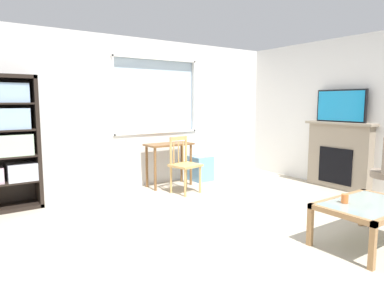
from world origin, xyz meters
TOP-DOWN VIEW (x-y plane):
  - ground at (0.00, 0.00)m, footprint 6.42×5.88m
  - wall_back_with_window at (-0.04, 2.44)m, footprint 5.42×0.15m
  - wall_right at (2.77, 0.00)m, footprint 0.12×5.08m
  - bookshelf at (-2.14, 2.19)m, footprint 0.90×0.38m
  - desk_under_window at (0.37, 2.09)m, footprint 0.81×0.40m
  - wooden_chair at (0.34, 1.57)m, footprint 0.49×0.47m
  - plastic_drawer_unit at (1.07, 2.14)m, footprint 0.35×0.40m
  - fireplace at (2.62, 0.32)m, footprint 0.26×1.18m
  - tv at (2.60, 0.32)m, footprint 0.06×0.86m
  - coffee_table at (0.76, -1.18)m, footprint 1.03×0.68m
  - sippy_cup at (0.57, -1.04)m, footprint 0.07×0.07m

SIDE VIEW (x-z plane):
  - ground at x=0.00m, z-range -0.02..0.00m
  - plastic_drawer_unit at x=1.07m, z-range 0.00..0.45m
  - coffee_table at x=0.76m, z-range 0.16..0.60m
  - wooden_chair at x=0.34m, z-range 0.01..0.91m
  - sippy_cup at x=0.57m, z-range 0.44..0.53m
  - fireplace at x=2.62m, z-range 0.00..1.12m
  - desk_under_window at x=0.37m, z-range 0.22..0.97m
  - bookshelf at x=-2.14m, z-range 0.06..1.87m
  - wall_back_with_window at x=-0.04m, z-range -0.04..2.48m
  - wall_right at x=2.77m, z-range 0.00..2.52m
  - tv at x=2.60m, z-range 1.12..1.66m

